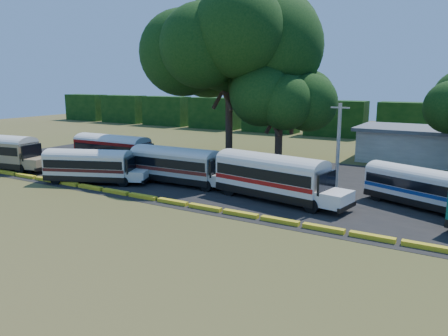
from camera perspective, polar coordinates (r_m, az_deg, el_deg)
The scene contains 13 objects.
ground at distance 34.25m, azimuth -9.75°, elevation -4.67°, with size 160.00×160.00×0.00m, color #3C4818.
asphalt_strip at distance 43.26m, azimuth 1.63°, elevation -1.10°, with size 64.00×24.00×0.02m, color black.
curb at distance 34.94m, azimuth -8.69°, elevation -4.05°, with size 53.70×0.45×0.30m.
terminal_building at distance 55.49m, azimuth 26.87°, elevation 2.57°, with size 19.00×9.00×4.00m.
treeline_backdrop at distance 76.28m, azimuth 14.37°, elevation 6.28°, with size 130.00×4.00×6.00m.
bus_red at distance 48.96m, azimuth -14.19°, elevation 2.44°, with size 10.91×3.01×3.56m.
bus_cream_west at distance 41.99m, azimuth -17.06°, elevation 0.47°, with size 9.76×5.79×3.15m.
bus_cream_east at distance 40.02m, azimuth -6.17°, elevation 0.60°, with size 10.40×2.83×3.40m.
bus_white_red at distance 34.60m, azimuth 6.43°, elevation -0.85°, with size 11.49×4.51×3.68m.
bus_white_blue at distance 35.65m, azimuth 24.12°, elevation -2.04°, with size 9.37×5.59×3.03m.
tree_west at distance 49.58m, azimuth 0.68°, elevation 16.19°, with size 15.09×15.09×19.07m.
tree_center at distance 46.55m, azimuth 7.31°, elevation 10.05°, with size 9.02×9.02×11.70m.
utility_pole at distance 38.59m, azimuth 14.69°, elevation 2.80°, with size 1.60×0.30×7.49m.
Camera 1 is at (21.58, -24.88, 9.41)m, focal length 35.00 mm.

